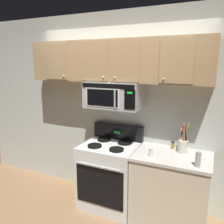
{
  "coord_description": "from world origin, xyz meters",
  "views": [
    {
      "loc": [
        1.26,
        -2.24,
        2.0
      ],
      "look_at": [
        0.0,
        0.49,
        1.35
      ],
      "focal_mm": 36.43,
      "sensor_mm": 36.0,
      "label": 1
    }
  ],
  "objects_px": {
    "salt_shaker": "(151,153)",
    "over_range_microwave": "(114,95)",
    "stove_range": "(110,174)",
    "spice_jar": "(173,145)",
    "utensil_crock_cream": "(183,144)",
    "pepper_mill": "(198,159)"
  },
  "relations": [
    {
      "from": "over_range_microwave",
      "to": "salt_shaker",
      "type": "distance_m",
      "value": 0.91
    },
    {
      "from": "stove_range",
      "to": "utensil_crock_cream",
      "type": "xyz_separation_m",
      "value": [
        0.94,
        0.13,
        0.55
      ]
    },
    {
      "from": "utensil_crock_cream",
      "to": "spice_jar",
      "type": "xyz_separation_m",
      "value": [
        -0.14,
        0.08,
        -0.07
      ]
    },
    {
      "from": "salt_shaker",
      "to": "spice_jar",
      "type": "height_order",
      "value": "spice_jar"
    },
    {
      "from": "utensil_crock_cream",
      "to": "spice_jar",
      "type": "relative_size",
      "value": 3.99
    },
    {
      "from": "stove_range",
      "to": "pepper_mill",
      "type": "xyz_separation_m",
      "value": [
        1.15,
        -0.21,
        0.52
      ]
    },
    {
      "from": "pepper_mill",
      "to": "salt_shaker",
      "type": "bearing_deg",
      "value": 173.12
    },
    {
      "from": "utensil_crock_cream",
      "to": "pepper_mill",
      "type": "distance_m",
      "value": 0.4
    },
    {
      "from": "spice_jar",
      "to": "utensil_crock_cream",
      "type": "bearing_deg",
      "value": -30.89
    },
    {
      "from": "over_range_microwave",
      "to": "pepper_mill",
      "type": "height_order",
      "value": "over_range_microwave"
    },
    {
      "from": "stove_range",
      "to": "pepper_mill",
      "type": "height_order",
      "value": "stove_range"
    },
    {
      "from": "salt_shaker",
      "to": "utensil_crock_cream",
      "type": "bearing_deg",
      "value": 39.55
    },
    {
      "from": "stove_range",
      "to": "spice_jar",
      "type": "bearing_deg",
      "value": 14.81
    },
    {
      "from": "spice_jar",
      "to": "stove_range",
      "type": "bearing_deg",
      "value": -165.19
    },
    {
      "from": "salt_shaker",
      "to": "over_range_microwave",
      "type": "bearing_deg",
      "value": 156.87
    },
    {
      "from": "over_range_microwave",
      "to": "utensil_crock_cream",
      "type": "distance_m",
      "value": 1.1
    },
    {
      "from": "stove_range",
      "to": "spice_jar",
      "type": "relative_size",
      "value": 11.43
    },
    {
      "from": "over_range_microwave",
      "to": "salt_shaker",
      "type": "height_order",
      "value": "over_range_microwave"
    },
    {
      "from": "over_range_microwave",
      "to": "salt_shaker",
      "type": "relative_size",
      "value": 7.95
    },
    {
      "from": "salt_shaker",
      "to": "spice_jar",
      "type": "bearing_deg",
      "value": 60.98
    },
    {
      "from": "salt_shaker",
      "to": "pepper_mill",
      "type": "relative_size",
      "value": 0.55
    },
    {
      "from": "spice_jar",
      "to": "salt_shaker",
      "type": "bearing_deg",
      "value": -119.02
    }
  ]
}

